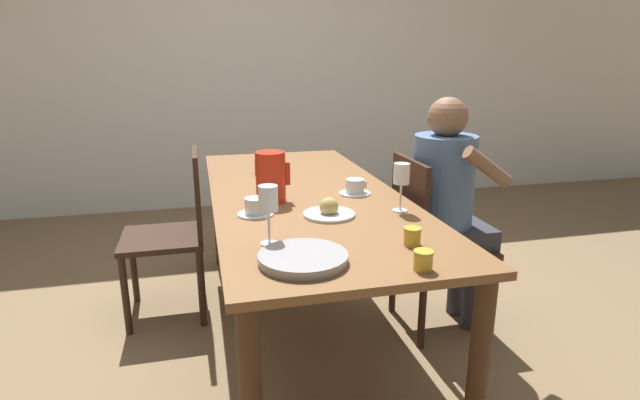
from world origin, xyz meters
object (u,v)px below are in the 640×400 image
person_seated (449,196)px  jam_jar_amber (412,235)px  teacup_across (355,188)px  bread_plate (329,211)px  chair_opposite (176,229)px  wine_glass_juice (268,202)px  chair_person_side (430,239)px  red_pitcher (271,177)px  serving_tray (303,258)px  jam_jar_red (423,259)px  wine_glass_water (402,176)px  fruit_bowl (271,168)px  teacup_near_person (256,208)px

person_seated → jam_jar_amber: bearing=-36.6°
teacup_across → bread_plate: 0.36m
chair_opposite → wine_glass_juice: (0.36, -1.00, 0.41)m
chair_person_side → red_pitcher: bearing=-89.0°
teacup_across → bread_plate: bearing=-124.7°
serving_tray → jam_jar_red: bearing=-22.2°
red_pitcher → jam_jar_amber: red_pitcher is taller
teacup_across → jam_jar_red: 0.88m
person_seated → bread_plate: (-0.69, -0.28, 0.06)m
person_seated → red_pitcher: size_ratio=5.28×
jam_jar_red → wine_glass_water: bearing=74.0°
wine_glass_water → jam_jar_red: 0.61m
chair_opposite → wine_glass_water: wine_glass_water is taller
fruit_bowl → teacup_across: bearing=-56.0°
teacup_near_person → teacup_across: 0.53m
jam_jar_red → red_pitcher: bearing=111.7°
bread_plate → fruit_bowl: bearing=99.0°
person_seated → serving_tray: (-0.89, -0.73, 0.05)m
jam_jar_red → chair_opposite: bearing=120.6°
red_pitcher → chair_opposite: bearing=133.0°
wine_glass_water → wine_glass_juice: (-0.59, -0.25, 0.00)m
chair_person_side → teacup_across: chair_person_side is taller
bread_plate → fruit_bowl: 0.79m
red_pitcher → wine_glass_juice: (-0.08, -0.52, 0.04)m
chair_opposite → jam_jar_red: (0.78, -1.33, 0.29)m
chair_opposite → person_seated: 1.43m
person_seated → fruit_bowl: person_seated is taller
chair_person_side → jam_jar_red: 1.02m
red_pitcher → fruit_bowl: red_pitcher is taller
red_pitcher → serving_tray: size_ratio=0.79×
wine_glass_water → bread_plate: 0.33m
chair_person_side → red_pitcher: size_ratio=3.99×
chair_person_side → red_pitcher: 0.88m
person_seated → red_pitcher: 0.90m
person_seated → wine_glass_water: 0.52m
teacup_across → serving_tray: size_ratio=0.52×
person_seated → red_pitcher: bearing=-88.8°
chair_person_side → person_seated: person_seated is taller
chair_person_side → fruit_bowl: (-0.72, 0.50, 0.30)m
chair_opposite → teacup_across: (0.85, -0.45, 0.29)m
red_pitcher → teacup_across: red_pitcher is taller
chair_person_side → wine_glass_water: wine_glass_water is taller
teacup_near_person → teacup_across: bearing=23.2°
serving_tray → jam_jar_amber: 0.40m
teacup_near_person → bread_plate: bearing=-16.1°
chair_opposite → teacup_near_person: (0.36, -0.66, 0.29)m
wine_glass_juice → red_pitcher: bearing=80.9°
jam_jar_red → wine_glass_juice: bearing=142.4°
wine_glass_water → teacup_near_person: bearing=171.2°
chair_opposite → jam_jar_amber: chair_opposite is taller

